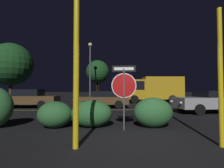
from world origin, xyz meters
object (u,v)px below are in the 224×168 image
at_px(hedge_bush_3, 153,112).
at_px(passing_car_1, 28,98).
at_px(hedge_bush_1, 55,114).
at_px(street_lamp, 90,64).
at_px(yellow_pole_left, 76,73).
at_px(delivery_truck, 150,88).
at_px(yellow_pole_right, 221,77).
at_px(hedge_bush_2, 92,113).
at_px(passing_car_2, 102,99).
at_px(passing_car_3, 212,101).
at_px(tree_0, 11,64).
at_px(stop_sign, 124,85).
at_px(tree_1, 98,72).

relative_size(hedge_bush_3, passing_car_1, 0.30).
xyz_separation_m(hedge_bush_1, street_lamp, (0.28, 12.06, 3.62)).
height_order(yellow_pole_left, delivery_truck, yellow_pole_left).
height_order(yellow_pole_right, hedge_bush_2, yellow_pole_right).
xyz_separation_m(passing_car_2, street_lamp, (-1.32, 4.93, 3.44)).
xyz_separation_m(passing_car_3, tree_0, (-16.78, 9.39, 3.51)).
bearing_deg(tree_0, yellow_pole_left, -58.19).
bearing_deg(passing_car_2, hedge_bush_1, 167.25).
distance_m(hedge_bush_3, street_lamp, 13.09).
height_order(hedge_bush_3, street_lamp, street_lamp).
distance_m(stop_sign, passing_car_3, 7.32).
bearing_deg(stop_sign, yellow_pole_left, -120.18).
distance_m(yellow_pole_right, passing_car_1, 13.14).
bearing_deg(tree_1, yellow_pole_left, -89.32).
xyz_separation_m(passing_car_3, delivery_truck, (-1.54, 8.45, 0.85)).
bearing_deg(yellow_pole_right, street_lamp, 106.63).
distance_m(passing_car_2, street_lamp, 6.15).
xyz_separation_m(yellow_pole_left, tree_1, (-0.22, 18.78, 1.99)).
relative_size(hedge_bush_1, hedge_bush_3, 0.86).
height_order(hedge_bush_3, passing_car_1, passing_car_1).
bearing_deg(stop_sign, tree_1, 101.69).
distance_m(stop_sign, passing_car_2, 7.74).
height_order(passing_car_2, passing_car_3, passing_car_3).
bearing_deg(street_lamp, yellow_pole_left, -86.65).
height_order(passing_car_1, tree_0, tree_0).
height_order(hedge_bush_2, hedge_bush_3, hedge_bush_3).
bearing_deg(passing_car_3, hedge_bush_2, 115.28).
xyz_separation_m(stop_sign, yellow_pole_left, (-1.33, -1.78, 0.24)).
bearing_deg(yellow_pole_right, passing_car_2, 107.46).
relative_size(street_lamp, tree_0, 0.98).
bearing_deg(passing_car_1, tree_1, -28.83).
height_order(passing_car_3, tree_0, tree_0).
bearing_deg(passing_car_2, yellow_pole_right, -162.62).
xyz_separation_m(hedge_bush_3, tree_0, (-12.06, 13.32, 3.66)).
relative_size(hedge_bush_3, passing_car_2, 0.34).
relative_size(yellow_pole_left, passing_car_1, 0.74).
bearing_deg(yellow_pole_right, tree_1, 101.08).
height_order(hedge_bush_1, passing_car_2, passing_car_2).
bearing_deg(tree_1, stop_sign, -84.79).
distance_m(yellow_pole_right, tree_0, 20.49).
height_order(passing_car_1, delivery_truck, delivery_truck).
relative_size(passing_car_1, passing_car_3, 1.01).
bearing_deg(tree_1, hedge_bush_1, -93.11).
xyz_separation_m(yellow_pole_left, hedge_bush_3, (2.44, 2.19, -1.21)).
height_order(stop_sign, passing_car_1, stop_sign).
height_order(delivery_truck, tree_0, tree_0).
distance_m(yellow_pole_left, tree_0, 18.42).
height_order(tree_0, tree_1, tree_0).
distance_m(passing_car_1, delivery_truck, 11.95).
relative_size(hedge_bush_1, passing_car_3, 0.26).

